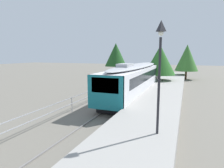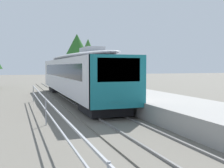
{
  "view_description": "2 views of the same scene",
  "coord_description": "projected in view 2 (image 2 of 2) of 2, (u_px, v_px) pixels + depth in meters",
  "views": [
    {
      "loc": [
        5.42,
        7.79,
        4.71
      ],
      "look_at": [
        -1.0,
        24.3,
        2.0
      ],
      "focal_mm": 30.69,
      "sensor_mm": 36.0,
      "label": 1
    },
    {
      "loc": [
        -4.62,
        8.08,
        2.68
      ],
      "look_at": [
        0.0,
        21.3,
        1.8
      ],
      "focal_mm": 44.79,
      "sensor_mm": 36.0,
      "label": 2
    }
  ],
  "objects": [
    {
      "name": "tree_behind_station_far",
      "position": [
        88.0,
        56.0,
        39.99
      ],
      "size": [
        4.26,
        4.26,
        6.63
      ],
      "color": "brown",
      "rests_on": "ground"
    },
    {
      "name": "ground_plane",
      "position": [
        50.0,
        121.0,
        13.81
      ],
      "size": [
        160.0,
        160.0,
        0.0
      ],
      "primitive_type": "plane",
      "color": "#6B665B"
    },
    {
      "name": "station_platform",
      "position": [
        162.0,
        106.0,
        15.84
      ],
      "size": [
        3.9,
        60.0,
        0.9
      ],
      "primitive_type": "cube",
      "color": "#999691",
      "rests_on": "ground"
    },
    {
      "name": "track_rails",
      "position": [
        108.0,
        116.0,
        14.8
      ],
      "size": [
        3.2,
        60.0,
        0.14
      ],
      "color": "#6B665B",
      "rests_on": "ground"
    },
    {
      "name": "tree_behind_carpark",
      "position": [
        77.0,
        55.0,
        29.5
      ],
      "size": [
        4.63,
        4.63,
        6.11
      ],
      "color": "brown",
      "rests_on": "ground"
    },
    {
      "name": "commuter_train",
      "position": [
        76.0,
        73.0,
        22.1
      ],
      "size": [
        2.82,
        19.42,
        3.74
      ],
      "color": "silver",
      "rests_on": "track_rails"
    }
  ]
}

